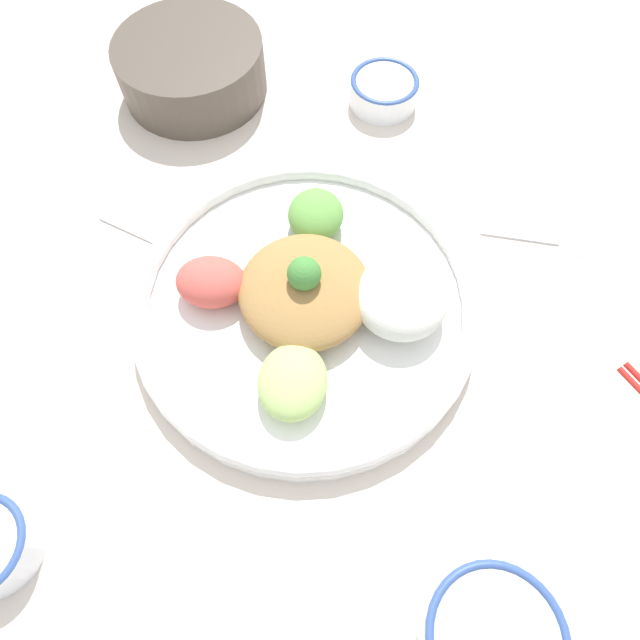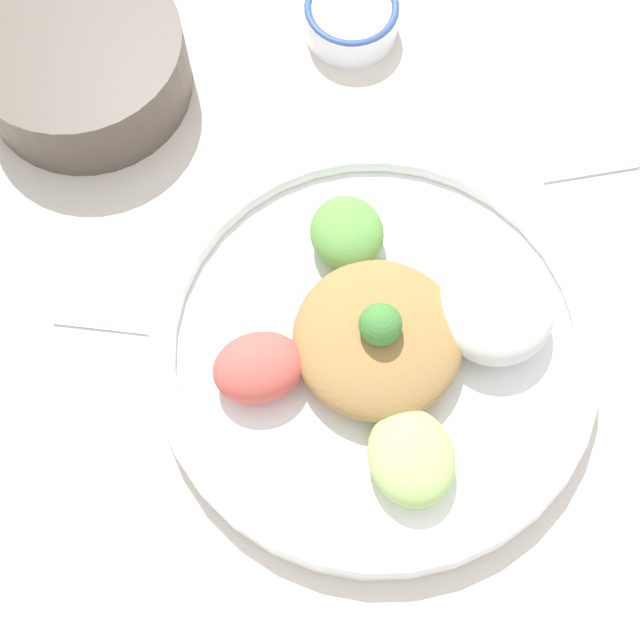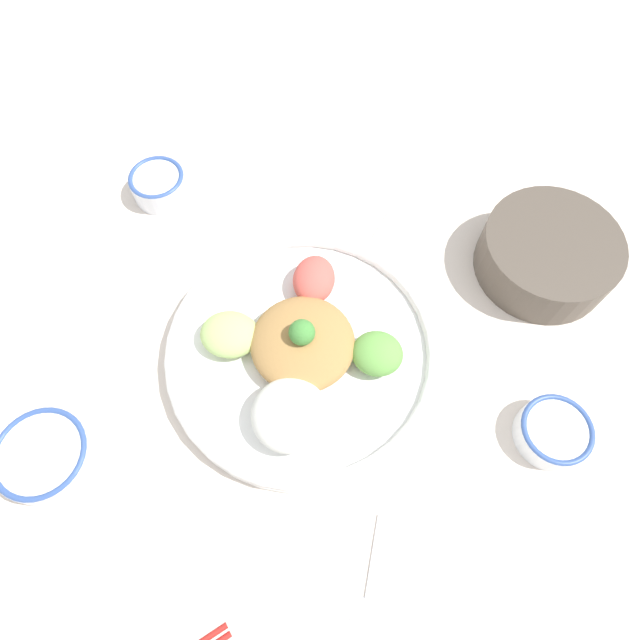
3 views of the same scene
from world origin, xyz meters
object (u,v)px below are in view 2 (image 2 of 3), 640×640
rice_bowl_blue (351,17)px  serving_spoon_extra (633,162)px  serving_spoon_main (55,317)px  salad_platter (381,345)px  side_serving_bowl (83,60)px

rice_bowl_blue → serving_spoon_extra: rice_bowl_blue is taller
rice_bowl_blue → serving_spoon_main: 0.41m
serving_spoon_main → serving_spoon_extra: size_ratio=0.87×
salad_platter → serving_spoon_main: size_ratio=3.34×
salad_platter → serving_spoon_extra: salad_platter is taller
rice_bowl_blue → serving_spoon_extra: 0.31m
rice_bowl_blue → side_serving_bowl: side_serving_bowl is taller
side_serving_bowl → serving_spoon_extra: 0.53m
salad_platter → side_serving_bowl: bearing=93.9°
salad_platter → rice_bowl_blue: salad_platter is taller
salad_platter → serving_spoon_main: bearing=132.5°
serving_spoon_main → serving_spoon_extra: 0.56m
serving_spoon_main → salad_platter: bearing=0.0°
salad_platter → rice_bowl_blue: (0.21, 0.28, -0.00)m
salad_platter → serving_spoon_extra: 0.31m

